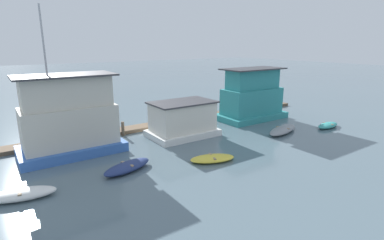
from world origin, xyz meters
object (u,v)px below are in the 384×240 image
Objects in this scene: houseboat_teal at (252,97)px; mooring_post_near_right at (64,136)px; dinghy_navy at (127,167)px; dinghy_teal at (328,125)px; dinghy_white at (22,194)px; houseboat_white at (183,120)px; dinghy_grey at (283,130)px; houseboat_blue at (69,119)px; mooring_post_near_left at (123,129)px; dinghy_yellow at (212,158)px.

mooring_post_near_right is at bearing 174.11° from houseboat_teal.
dinghy_teal is at bearing -4.15° from dinghy_navy.
dinghy_navy is (5.67, 0.24, -0.01)m from dinghy_white.
houseboat_white is 8.74m from dinghy_grey.
dinghy_grey is (16.21, -5.18, -2.24)m from houseboat_blue.
dinghy_navy is at bearing 175.85° from dinghy_teal.
dinghy_teal is (20.94, -6.47, -2.29)m from houseboat_blue.
mooring_post_near_left is 0.73× the size of mooring_post_near_right.
dinghy_white is (-21.22, -5.26, -1.96)m from houseboat_teal.
dinghy_white is 5.67m from dinghy_navy.
mooring_post_near_left is at bearing 172.05° from houseboat_teal.
mooring_post_near_left is (-16.47, 8.22, 0.40)m from dinghy_teal.
houseboat_teal is at bearing -0.26° from houseboat_blue.
dinghy_yellow is at bearing -178.63° from dinghy_teal.
houseboat_teal is 16.46m from dinghy_navy.
houseboat_teal is 7.51m from dinghy_teal.
dinghy_grey is 1.51× the size of dinghy_teal.
mooring_post_near_left reaches higher than dinghy_white.
dinghy_yellow is at bearing -43.33° from houseboat_blue.
houseboat_blue is at bearing -158.63° from mooring_post_near_left.
mooring_post_near_left is (-13.07, 1.83, -1.63)m from houseboat_teal.
dinghy_navy is at bearing -148.31° from houseboat_white.
houseboat_blue is at bearing 162.28° from dinghy_grey.
houseboat_white is 1.64× the size of dinghy_white.
dinghy_grey is (19.89, 0.16, -0.02)m from dinghy_white.
houseboat_white is at bearing -6.63° from houseboat_blue.
dinghy_white reaches higher than dinghy_navy.
houseboat_blue is at bearing 136.67° from dinghy_yellow.
houseboat_teal is 4.27× the size of mooring_post_near_right.
houseboat_white is 1.57× the size of dinghy_navy.
mooring_post_near_right is at bearing 130.76° from dinghy_yellow.
mooring_post_near_left is at bearing 153.49° from dinghy_teal.
dinghy_white is 1.16× the size of dinghy_teal.
houseboat_blue is 6.85m from dinghy_white.
dinghy_yellow is (5.22, -1.70, -0.08)m from dinghy_navy.
dinghy_yellow is at bearing -146.98° from houseboat_teal.
houseboat_blue is 17.54m from houseboat_teal.
dinghy_yellow is at bearing -169.82° from dinghy_grey.
dinghy_teal reaches higher than dinghy_yellow.
houseboat_blue is at bearing 111.31° from dinghy_navy.
houseboat_teal is at bearing 33.02° from dinghy_yellow.
mooring_post_near_left is (2.48, 6.84, 0.34)m from dinghy_navy.
houseboat_teal is at bearing 75.36° from dinghy_grey.
dinghy_white reaches higher than dinghy_teal.
houseboat_blue is 2.92× the size of dinghy_white.
dinghy_white is at bearing -139.00° from mooring_post_near_left.
dinghy_teal is 2.41× the size of mooring_post_near_left.
houseboat_teal reaches higher than dinghy_grey.
houseboat_blue reaches higher than dinghy_grey.
houseboat_blue reaches higher than dinghy_white.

